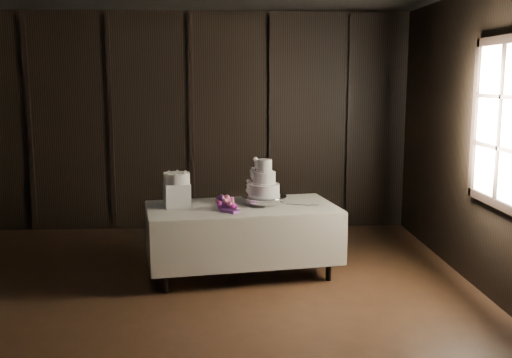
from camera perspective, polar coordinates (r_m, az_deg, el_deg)
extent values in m
cube|color=black|center=(5.29, -8.03, -14.14)|extent=(6.04, 7.04, 0.04)
cube|color=black|center=(8.38, -6.16, 5.40)|extent=(6.04, 0.04, 3.04)
cube|color=black|center=(1.51, -21.63, -14.36)|extent=(6.04, 0.04, 3.04)
cube|color=black|center=(5.89, 22.27, 4.99)|extent=(0.06, 1.16, 1.56)
cube|color=beige|center=(6.36, -1.35, -2.63)|extent=(2.12, 1.34, 0.01)
cube|color=white|center=(6.45, -1.34, -6.11)|extent=(1.95, 1.20, 0.71)
cylinder|color=silver|center=(6.44, 0.78, -2.02)|extent=(0.55, 0.55, 0.09)
cylinder|color=white|center=(6.42, 0.79, -1.05)|extent=(0.33, 0.33, 0.13)
cylinder|color=white|center=(6.40, 0.79, 0.12)|extent=(0.24, 0.24, 0.13)
cylinder|color=white|center=(6.38, 0.79, 1.28)|extent=(0.16, 0.16, 0.13)
cube|color=white|center=(6.36, -7.54, -1.52)|extent=(0.31, 0.31, 0.25)
cylinder|color=white|center=(6.33, -7.58, 0.09)|extent=(0.34, 0.34, 0.11)
cube|color=silver|center=(6.40, 3.99, -2.46)|extent=(0.36, 0.15, 0.01)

